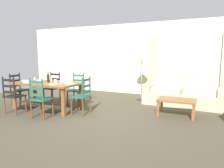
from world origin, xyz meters
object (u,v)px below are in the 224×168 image
dining_chair_far_left (53,87)px  couch (183,96)px  wine_bottle (48,78)px  dining_chair_head_west (18,89)px  coffee_cup_primary (56,81)px  dining_chair_near_left (13,95)px  dining_chair_near_right (40,98)px  wine_glass_near_left (35,78)px  wine_glass_far_left (42,77)px  dining_chair_head_east (83,95)px  coffee_table (177,102)px  dining_chair_far_right (77,89)px  wine_glass_near_right (61,80)px  dining_table (47,85)px  standing_lamp (142,58)px

dining_chair_far_left → couch: 4.07m
wine_bottle → dining_chair_far_left: bearing=123.5°
dining_chair_head_west → coffee_cup_primary: (1.43, 0.01, 0.32)m
dining_chair_near_left → dining_chair_head_west: size_ratio=1.00×
dining_chair_near_right → wine_glass_near_left: dining_chair_near_right is taller
wine_glass_far_left → dining_chair_head_east: bearing=-5.8°
wine_glass_far_left → coffee_table: bearing=10.3°
dining_chair_near_left → dining_chair_near_right: size_ratio=1.00×
dining_chair_near_left → dining_chair_head_west: 1.01m
dining_chair_far_right → dining_chair_head_west: bearing=-155.3°
coffee_cup_primary → dining_chair_head_east: bearing=-2.3°
dining_chair_head_east → coffee_table: 2.34m
dining_chair_far_left → wine_glass_near_right: 1.41m
wine_glass_far_left → dining_table: bearing=-25.9°
dining_chair_far_left → standing_lamp: standing_lamp is taller
dining_table → dining_chair_far_right: bearing=58.9°
dining_table → dining_chair_near_right: size_ratio=1.98×
wine_glass_far_left → coffee_table: wine_glass_far_left is taller
coffee_table → dining_chair_near_right: bearing=-152.5°
dining_chair_head_east → wine_glass_near_left: 1.53m
couch → coffee_table: size_ratio=2.58×
dining_chair_near_right → dining_chair_far_right: same height
dining_chair_far_left → dining_chair_head_east: bearing=-25.1°
dining_chair_far_right → wine_glass_near_left: size_ratio=5.96×
wine_bottle → wine_glass_near_left: (-0.32, -0.18, -0.01)m
wine_glass_near_left → coffee_cup_primary: (0.60, 0.16, -0.07)m
dining_chair_near_right → wine_glass_near_right: size_ratio=5.96×
standing_lamp → wine_bottle: bearing=-133.6°
wine_glass_near_left → dining_chair_far_left: bearing=99.0°
standing_lamp → coffee_table: bearing=-47.0°
dining_chair_near_left → coffee_cup_primary: size_ratio=10.67×
dining_chair_far_left → dining_chair_head_west: same height
dining_chair_near_right → dining_chair_far_right: (0.02, 1.47, 0.00)m
wine_glass_near_right → wine_glass_far_left: bearing=163.3°
dining_chair_head_east → coffee_cup_primary: dining_chair_head_east is taller
dining_chair_near_left → wine_glass_far_left: dining_chair_near_left is taller
dining_table → dining_chair_near_left: size_ratio=1.98×
dining_chair_head_east → coffee_cup_primary: bearing=177.7°
dining_chair_far_left → dining_chair_head_east: same height
coffee_cup_primary → standing_lamp: 2.87m
dining_table → couch: 3.98m
standing_lamp → couch: bearing=-7.8°
dining_table → standing_lamp: bearing=47.0°
dining_chair_near_right → couch: dining_chair_near_right is taller
wine_glass_far_left → couch: bearing=26.9°
wine_glass_far_left → wine_glass_near_left: bearing=-94.3°
wine_bottle → wine_glass_near_right: bearing=-17.1°
dining_chair_far_left → dining_chair_far_right: bearing=0.3°
coffee_cup_primary → dining_chair_far_right: bearing=76.5°
coffee_table → couch: bearing=87.7°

